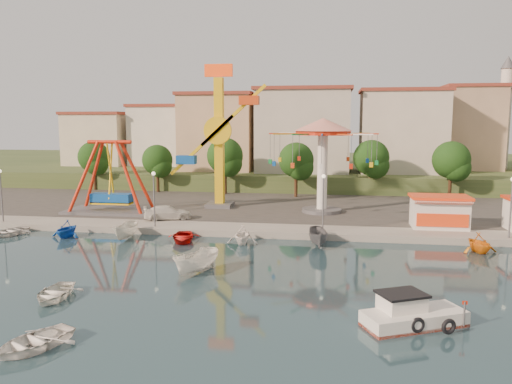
% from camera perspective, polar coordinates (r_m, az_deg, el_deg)
% --- Properties ---
extents(ground, '(200.00, 200.00, 0.00)m').
position_cam_1_polar(ground, '(34.79, -6.33, -9.64)').
color(ground, '#142C38').
rests_on(ground, ground).
extents(quay_deck, '(200.00, 100.00, 0.60)m').
position_cam_1_polar(quay_deck, '(94.96, 3.36, 1.74)').
color(quay_deck, '#9E998E').
rests_on(quay_deck, ground).
extents(asphalt_pad, '(90.00, 28.00, 0.01)m').
position_cam_1_polar(asphalt_pad, '(63.39, 0.67, -1.05)').
color(asphalt_pad, '#4C4944').
rests_on(asphalt_pad, quay_deck).
extents(hill_terrace, '(200.00, 60.00, 3.00)m').
position_cam_1_polar(hill_terrace, '(99.80, 3.64, 2.73)').
color(hill_terrace, '#384C26').
rests_on(hill_terrace, ground).
extents(pirate_ship_ride, '(10.00, 5.00, 8.00)m').
position_cam_1_polar(pirate_ship_ride, '(57.33, -16.26, 1.51)').
color(pirate_ship_ride, '#59595E').
rests_on(pirate_ship_ride, quay_deck).
extents(kamikaze_tower, '(7.63, 3.10, 16.50)m').
position_cam_1_polar(kamikaze_tower, '(58.02, -3.89, 5.88)').
color(kamikaze_tower, '#59595E').
rests_on(kamikaze_tower, quay_deck).
extents(wave_swinger, '(11.60, 11.60, 10.40)m').
position_cam_1_polar(wave_swinger, '(55.22, 7.65, 5.48)').
color(wave_swinger, '#59595E').
rests_on(wave_swinger, quay_deck).
extents(booth_left, '(5.40, 3.78, 3.08)m').
position_cam_1_polar(booth_left, '(50.24, 20.21, -2.10)').
color(booth_left, white).
rests_on(booth_left, quay_deck).
extents(lamp_post_0, '(0.14, 0.14, 5.00)m').
position_cam_1_polar(lamp_post_0, '(56.13, -27.07, -0.51)').
color(lamp_post_0, '#59595E').
rests_on(lamp_post_0, quay_deck).
extents(lamp_post_1, '(0.14, 0.14, 5.00)m').
position_cam_1_polar(lamp_post_1, '(48.58, -11.55, -0.98)').
color(lamp_post_1, '#59595E').
rests_on(lamp_post_1, quay_deck).
extents(lamp_post_2, '(0.14, 0.14, 5.00)m').
position_cam_1_polar(lamp_post_2, '(45.62, 7.67, -1.45)').
color(lamp_post_2, '#59595E').
rests_on(lamp_post_2, quay_deck).
extents(lamp_post_3, '(0.14, 0.14, 5.00)m').
position_cam_1_polar(lamp_post_3, '(48.11, 27.10, -1.77)').
color(lamp_post_3, '#59595E').
rests_on(lamp_post_3, quay_deck).
extents(tree_0, '(4.60, 4.60, 7.19)m').
position_cam_1_polar(tree_0, '(77.39, -18.03, 3.81)').
color(tree_0, '#382314').
rests_on(tree_0, quay_deck).
extents(tree_1, '(4.35, 4.35, 6.80)m').
position_cam_1_polar(tree_1, '(72.78, -11.22, 3.60)').
color(tree_1, '#382314').
rests_on(tree_1, quay_deck).
extents(tree_2, '(5.02, 5.02, 7.85)m').
position_cam_1_polar(tree_2, '(69.55, -3.56, 4.14)').
color(tree_2, '#382314').
rests_on(tree_2, quay_deck).
extents(tree_3, '(4.68, 4.68, 7.32)m').
position_cam_1_polar(tree_3, '(66.72, 4.61, 3.66)').
color(tree_3, '#382314').
rests_on(tree_3, quay_deck).
extents(tree_4, '(4.86, 4.86, 7.60)m').
position_cam_1_polar(tree_4, '(69.73, 13.04, 3.82)').
color(tree_4, '#382314').
rests_on(tree_4, quay_deck).
extents(tree_5, '(4.83, 4.83, 7.54)m').
position_cam_1_polar(tree_5, '(69.42, 21.42, 3.43)').
color(tree_5, '#382314').
rests_on(tree_5, quay_deck).
extents(building_0, '(9.26, 9.53, 11.87)m').
position_cam_1_polar(building_0, '(88.71, -19.77, 6.45)').
color(building_0, beige).
rests_on(building_0, hill_terrace).
extents(building_1, '(12.33, 9.01, 8.63)m').
position_cam_1_polar(building_1, '(88.70, -11.18, 5.72)').
color(building_1, silver).
rests_on(building_1, hill_terrace).
extents(building_2, '(11.95, 9.28, 11.23)m').
position_cam_1_polar(building_2, '(85.68, -2.72, 6.65)').
color(building_2, tan).
rests_on(building_2, hill_terrace).
extents(building_3, '(12.59, 10.50, 9.20)m').
position_cam_1_polar(building_3, '(80.93, 6.50, 5.82)').
color(building_3, beige).
rests_on(building_3, hill_terrace).
extents(building_4, '(10.75, 9.23, 9.24)m').
position_cam_1_polar(building_4, '(84.90, 15.76, 5.68)').
color(building_4, beige).
rests_on(building_4, hill_terrace).
extents(building_5, '(12.77, 10.96, 11.21)m').
position_cam_1_polar(building_5, '(85.70, 24.84, 5.93)').
color(building_5, tan).
rests_on(building_5, hill_terrace).
extents(minaret, '(2.80, 2.80, 18.00)m').
position_cam_1_polar(minaret, '(90.27, 26.58, 8.40)').
color(minaret, silver).
rests_on(minaret, hill_terrace).
extents(cabin_motorboat, '(5.70, 4.16, 1.88)m').
position_cam_1_polar(cabin_motorboat, '(27.84, 17.33, -13.42)').
color(cabin_motorboat, white).
rests_on(cabin_motorboat, ground).
extents(rowboat_a, '(2.98, 3.93, 0.77)m').
position_cam_1_polar(rowboat_a, '(32.71, -22.09, -10.63)').
color(rowboat_a, white).
rests_on(rowboat_a, ground).
extents(rowboat_b, '(4.17, 4.69, 0.80)m').
position_cam_1_polar(rowboat_b, '(26.31, -24.17, -15.29)').
color(rowboat_b, white).
rests_on(rowboat_b, ground).
extents(skiff, '(3.36, 4.56, 1.66)m').
position_cam_1_polar(skiff, '(35.33, -6.80, -7.97)').
color(skiff, white).
rests_on(skiff, ground).
extents(van, '(5.21, 3.63, 1.40)m').
position_cam_1_polar(van, '(52.19, -10.07, -2.33)').
color(van, silver).
rests_on(van, quay_deck).
extents(moored_boat_0, '(3.47, 4.22, 0.76)m').
position_cam_1_polar(moored_boat_0, '(52.29, -26.28, -4.04)').
color(moored_boat_0, silver).
rests_on(moored_boat_0, ground).
extents(moored_boat_1, '(2.94, 3.32, 1.63)m').
position_cam_1_polar(moored_boat_1, '(49.19, -20.85, -3.93)').
color(moored_boat_1, blue).
rests_on(moored_boat_1, ground).
extents(moored_boat_2, '(1.61, 4.08, 1.56)m').
position_cam_1_polar(moored_boat_2, '(46.65, -14.66, -4.33)').
color(moored_boat_2, silver).
rests_on(moored_boat_2, ground).
extents(moored_boat_3, '(3.66, 4.54, 0.83)m').
position_cam_1_polar(moored_boat_3, '(44.91, -8.36, -5.11)').
color(moored_boat_3, red).
rests_on(moored_boat_3, ground).
extents(moored_boat_4, '(2.80, 3.21, 1.64)m').
position_cam_1_polar(moored_boat_4, '(43.57, -1.57, -4.88)').
color(moored_boat_4, white).
rests_on(moored_boat_4, ground).
extents(moored_boat_5, '(2.01, 4.27, 1.59)m').
position_cam_1_polar(moored_boat_5, '(42.93, 7.15, -5.17)').
color(moored_boat_5, slate).
rests_on(moored_boat_5, ground).
extents(moored_boat_7, '(3.49, 3.77, 1.64)m').
position_cam_1_polar(moored_boat_7, '(44.55, 24.15, -5.30)').
color(moored_boat_7, orange).
rests_on(moored_boat_7, ground).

